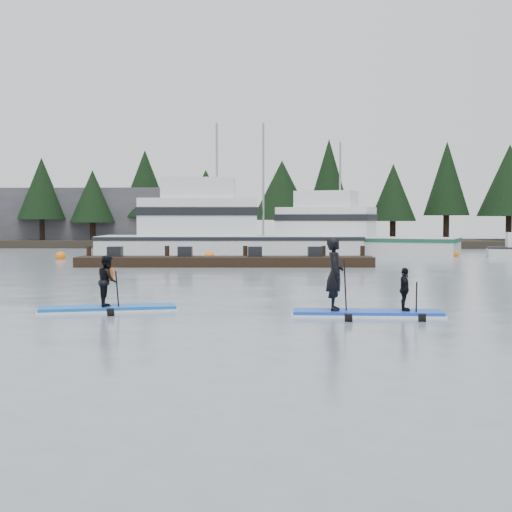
{
  "coord_description": "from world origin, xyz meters",
  "views": [
    {
      "loc": [
        0.89,
        -18.41,
        2.38
      ],
      "look_at": [
        0.0,
        6.0,
        1.1
      ],
      "focal_mm": 50.0,
      "sensor_mm": 36.0,
      "label": 1
    }
  ],
  "objects_px": {
    "fishing_boat_medium": "(344,244)",
    "paddleboard_duo": "(358,291)",
    "fishing_boat_large": "(222,244)",
    "paddleboard_solo": "(108,293)",
    "floating_dock": "(225,261)"
  },
  "relations": [
    {
      "from": "fishing_boat_medium",
      "to": "floating_dock",
      "type": "distance_m",
      "value": 15.49
    },
    {
      "from": "fishing_boat_large",
      "to": "paddleboard_solo",
      "type": "relative_size",
      "value": 4.86
    },
    {
      "from": "paddleboard_solo",
      "to": "paddleboard_duo",
      "type": "xyz_separation_m",
      "value": [
        6.35,
        -0.64,
        0.15
      ]
    },
    {
      "from": "fishing_boat_large",
      "to": "paddleboard_duo",
      "type": "bearing_deg",
      "value": -81.1
    },
    {
      "from": "paddleboard_solo",
      "to": "fishing_boat_medium",
      "type": "bearing_deg",
      "value": 59.79
    },
    {
      "from": "fishing_boat_medium",
      "to": "paddleboard_duo",
      "type": "distance_m",
      "value": 31.84
    },
    {
      "from": "paddleboard_solo",
      "to": "paddleboard_duo",
      "type": "height_order",
      "value": "paddleboard_duo"
    },
    {
      "from": "fishing_boat_medium",
      "to": "paddleboard_duo",
      "type": "xyz_separation_m",
      "value": [
        -2.4,
        -31.75,
        0.0
      ]
    },
    {
      "from": "fishing_boat_medium",
      "to": "paddleboard_solo",
      "type": "distance_m",
      "value": 32.32
    },
    {
      "from": "fishing_boat_large",
      "to": "paddleboard_duo",
      "type": "distance_m",
      "value": 30.2
    },
    {
      "from": "fishing_boat_large",
      "to": "paddleboard_duo",
      "type": "xyz_separation_m",
      "value": [
        5.86,
        -29.63,
        -0.12
      ]
    },
    {
      "from": "floating_dock",
      "to": "paddleboard_duo",
      "type": "bearing_deg",
      "value": -77.49
    },
    {
      "from": "fishing_boat_large",
      "to": "fishing_boat_medium",
      "type": "height_order",
      "value": "fishing_boat_large"
    },
    {
      "from": "fishing_boat_large",
      "to": "paddleboard_duo",
      "type": "relative_size",
      "value": 4.71
    },
    {
      "from": "fishing_boat_large",
      "to": "fishing_boat_medium",
      "type": "distance_m",
      "value": 8.53
    }
  ]
}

